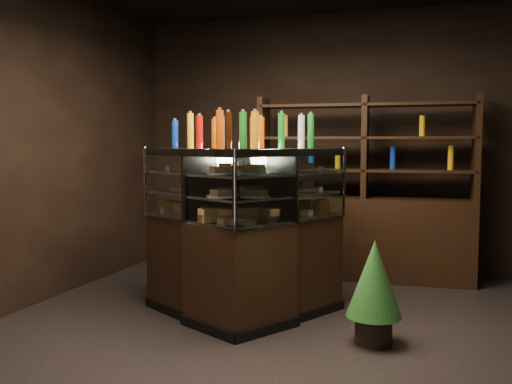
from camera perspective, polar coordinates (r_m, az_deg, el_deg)
ground at (r=4.58m, az=3.82°, el=-14.11°), size 5.00×5.00×0.00m
room_shell at (r=4.36m, az=3.96°, el=10.80°), size 5.02×5.02×3.01m
display_case at (r=4.93m, az=-1.42°, el=-6.87°), size 1.75×1.49×1.46m
food_display at (r=4.83m, az=-1.44°, el=0.22°), size 1.35×1.16×0.45m
bottles_top at (r=4.83m, az=-1.45°, el=6.05°), size 1.18×1.02×0.30m
potted_conifer at (r=4.35m, az=11.75°, el=-8.31°), size 0.41×0.41×0.89m
back_shelving at (r=6.37m, az=10.73°, el=-3.16°), size 2.35×0.54×2.00m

